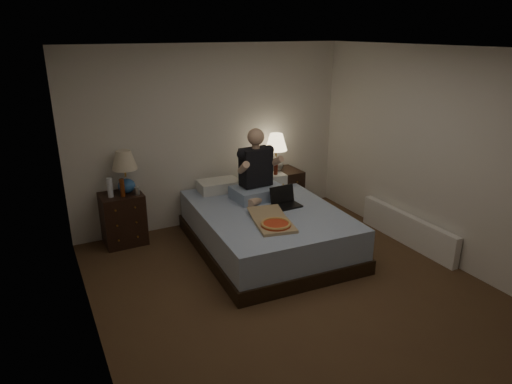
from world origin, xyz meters
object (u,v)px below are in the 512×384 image
laptop (287,198)px  nightstand_left (123,218)px  beer_bottle_left (122,188)px  nightstand_right (281,192)px  pizza_box (276,225)px  lamp_left (125,172)px  radiator (407,229)px  water_bottle (110,188)px  lamp_right (276,153)px  beer_bottle_right (276,167)px  bed (267,229)px  person (258,165)px  soda_can (137,191)px

laptop → nightstand_left: bearing=147.6°
beer_bottle_left → laptop: (1.83, -0.95, -0.13)m
nightstand_right → pizza_box: 1.78m
lamp_left → radiator: lamp_left is taller
nightstand_left → water_bottle: 0.49m
nightstand_left → beer_bottle_left: bearing=-84.0°
nightstand_right → lamp_right: lamp_right is taller
beer_bottle_left → beer_bottle_right: size_ratio=1.00×
bed → water_bottle: size_ratio=8.75×
person → nightstand_left: bearing=156.3°
soda_can → laptop: (1.66, -0.93, -0.06)m
nightstand_right → pizza_box: size_ratio=0.91×
beer_bottle_left → laptop: beer_bottle_left is taller
lamp_left → person: 1.69m
laptop → nightstand_right: bearing=61.0°
water_bottle → beer_bottle_left: water_bottle is taller
nightstand_right → beer_bottle_left: bearing=179.2°
bed → pizza_box: pizza_box is taller
bed → lamp_left: bearing=149.1°
pizza_box → radiator: pizza_box is taller
lamp_left → water_bottle: 0.27m
nightstand_right → radiator: bearing=-60.8°
bed → beer_bottle_right: bearing=57.3°
laptop → lamp_right: bearing=65.8°
water_bottle → radiator: water_bottle is taller
radiator → nightstand_left: bearing=152.5°
nightstand_right → radiator: size_ratio=0.43×
lamp_left → pizza_box: bearing=-50.3°
nightstand_left → laptop: size_ratio=2.00×
lamp_left → beer_bottle_right: lamp_left is taller
beer_bottle_right → person: person is taller
person → pizza_box: person is taller
lamp_right → soda_can: lamp_right is taller
lamp_right → person: 0.81m
water_bottle → soda_can: water_bottle is taller
lamp_right → radiator: lamp_right is taller
bed → laptop: bearing=-8.6°
soda_can → pizza_box: bearing=-50.1°
bed → person: bearing=83.2°
beer_bottle_right → person: bearing=-141.2°
beer_bottle_right → bed: bearing=-125.6°
water_bottle → beer_bottle_left: size_ratio=1.09×
lamp_left → person: size_ratio=0.60×
beer_bottle_right → beer_bottle_left: bearing=176.8°
beer_bottle_right → person: (-0.49, -0.40, 0.21)m
person → soda_can: bearing=158.3°
lamp_left → water_bottle: bearing=-163.7°
water_bottle → beer_bottle_left: 0.15m
water_bottle → nightstand_left: bearing=26.3°
bed → soda_can: 1.72m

